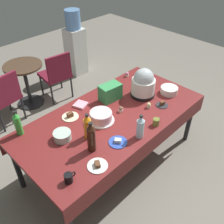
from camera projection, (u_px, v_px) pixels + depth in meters
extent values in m
plane|color=slate|center=(112.00, 160.00, 3.30)|extent=(9.00, 9.00, 0.00)
cube|color=maroon|center=(112.00, 117.00, 2.85)|extent=(2.20, 1.10, 0.04)
cylinder|color=black|center=(70.00, 224.00, 2.24)|extent=(0.06, 0.06, 0.71)
cylinder|color=black|center=(190.00, 120.00, 3.39)|extent=(0.06, 0.06, 0.71)
cylinder|color=black|center=(17.00, 166.00, 2.76)|extent=(0.06, 0.06, 0.71)
cylinder|color=black|center=(136.00, 93.00, 3.91)|extent=(0.06, 0.06, 0.71)
cube|color=maroon|center=(149.00, 148.00, 2.62)|extent=(2.20, 0.01, 0.18)
cube|color=maroon|center=(82.00, 105.00, 3.22)|extent=(2.20, 0.01, 0.18)
cylinder|color=silver|center=(101.00, 120.00, 2.76)|extent=(0.30, 0.30, 0.01)
cylinder|color=beige|center=(101.00, 116.00, 2.73)|extent=(0.25, 0.25, 0.09)
cylinder|color=silver|center=(101.00, 113.00, 2.70)|extent=(0.24, 0.24, 0.01)
cylinder|color=black|center=(142.00, 94.00, 3.15)|extent=(0.30, 0.30, 0.04)
cylinder|color=white|center=(143.00, 86.00, 3.08)|extent=(0.29, 0.29, 0.18)
sphere|color=#B2BCC1|center=(144.00, 78.00, 3.01)|extent=(0.25, 0.25, 0.25)
cylinder|color=#B2C6BC|center=(62.00, 136.00, 2.51)|extent=(0.18, 0.18, 0.08)
cylinder|color=silver|center=(169.00, 90.00, 3.17)|extent=(0.22, 0.22, 0.08)
cylinder|color=white|center=(98.00, 166.00, 2.26)|extent=(0.19, 0.19, 0.01)
cube|color=brown|center=(97.00, 164.00, 2.25)|extent=(0.07, 0.08, 0.04)
cylinder|color=beige|center=(70.00, 117.00, 2.81)|extent=(0.19, 0.19, 0.01)
cube|color=brown|center=(70.00, 115.00, 2.79)|extent=(0.07, 0.05, 0.05)
cylinder|color=#2D2D33|center=(162.00, 105.00, 2.99)|extent=(0.14, 0.14, 0.01)
cube|color=brown|center=(162.00, 103.00, 2.97)|extent=(0.06, 0.04, 0.05)
cylinder|color=#2D4CB2|center=(118.00, 142.00, 2.50)|extent=(0.19, 0.19, 0.01)
cube|color=white|center=(118.00, 141.00, 2.48)|extent=(0.08, 0.08, 0.03)
cylinder|color=beige|center=(121.00, 110.00, 2.89)|extent=(0.05, 0.05, 0.03)
sphere|color=brown|center=(121.00, 108.00, 2.87)|extent=(0.05, 0.05, 0.05)
cylinder|color=beige|center=(127.00, 75.00, 3.53)|extent=(0.05, 0.05, 0.03)
sphere|color=pink|center=(127.00, 74.00, 3.51)|extent=(0.05, 0.05, 0.05)
cylinder|color=beige|center=(113.00, 85.00, 3.32)|extent=(0.05, 0.05, 0.03)
sphere|color=pink|center=(113.00, 83.00, 3.31)|extent=(0.05, 0.05, 0.05)
cylinder|color=beige|center=(148.00, 106.00, 2.95)|extent=(0.05, 0.05, 0.03)
sphere|color=beige|center=(149.00, 104.00, 2.93)|extent=(0.05, 0.05, 0.05)
cylinder|color=#33190F|center=(91.00, 139.00, 2.34)|extent=(0.08, 0.08, 0.27)
cone|color=#33190F|center=(91.00, 126.00, 2.24)|extent=(0.07, 0.07, 0.05)
cylinder|color=black|center=(90.00, 124.00, 2.22)|extent=(0.04, 0.04, 0.02)
cylinder|color=silver|center=(140.00, 129.00, 2.50)|extent=(0.08, 0.08, 0.21)
cone|color=silver|center=(141.00, 119.00, 2.42)|extent=(0.07, 0.07, 0.05)
cylinder|color=black|center=(141.00, 116.00, 2.40)|extent=(0.04, 0.04, 0.02)
cylinder|color=green|center=(18.00, 125.00, 2.53)|extent=(0.07, 0.07, 0.22)
cone|color=green|center=(15.00, 115.00, 2.45)|extent=(0.06, 0.06, 0.05)
cylinder|color=black|center=(14.00, 112.00, 2.43)|extent=(0.03, 0.03, 0.02)
cylinder|color=orange|center=(88.00, 128.00, 2.50)|extent=(0.08, 0.08, 0.22)
cone|color=orange|center=(87.00, 118.00, 2.41)|extent=(0.07, 0.07, 0.05)
cylinder|color=black|center=(87.00, 115.00, 2.39)|extent=(0.04, 0.04, 0.02)
cylinder|color=black|center=(68.00, 178.00, 2.10)|extent=(0.07, 0.07, 0.09)
torus|color=black|center=(73.00, 174.00, 2.13)|extent=(0.06, 0.01, 0.06)
cylinder|color=olive|center=(156.00, 122.00, 2.68)|extent=(0.07, 0.07, 0.08)
torus|color=olive|center=(159.00, 120.00, 2.71)|extent=(0.05, 0.01, 0.05)
cube|color=#338C4C|center=(110.00, 92.00, 3.03)|extent=(0.28, 0.19, 0.20)
cube|color=pink|center=(81.00, 105.00, 2.98)|extent=(0.18, 0.18, 0.02)
cube|color=maroon|center=(1.00, 98.00, 3.69)|extent=(0.50, 0.50, 0.05)
cube|color=maroon|center=(6.00, 89.00, 3.46)|extent=(0.42, 0.10, 0.40)
cylinder|color=black|center=(8.00, 100.00, 4.04)|extent=(0.03, 0.03, 0.40)
cylinder|color=black|center=(23.00, 108.00, 3.86)|extent=(0.03, 0.03, 0.40)
cylinder|color=black|center=(2.00, 121.00, 3.62)|extent=(0.03, 0.03, 0.40)
cube|color=maroon|center=(55.00, 75.00, 4.22)|extent=(0.49, 0.49, 0.05)
cube|color=maroon|center=(59.00, 67.00, 3.96)|extent=(0.42, 0.09, 0.40)
cylinder|color=black|center=(61.00, 78.00, 4.57)|extent=(0.03, 0.03, 0.40)
cylinder|color=black|center=(42.00, 85.00, 4.38)|extent=(0.03, 0.03, 0.40)
cylinder|color=black|center=(72.00, 87.00, 4.34)|extent=(0.03, 0.03, 0.40)
cylinder|color=black|center=(52.00, 95.00, 4.15)|extent=(0.03, 0.03, 0.40)
cylinder|color=#473323|center=(22.00, 66.00, 3.88)|extent=(0.60, 0.60, 0.03)
cylinder|color=black|center=(27.00, 85.00, 4.10)|extent=(0.06, 0.06, 0.67)
cylinder|color=black|center=(31.00, 102.00, 4.31)|extent=(0.44, 0.44, 0.02)
cube|color=silver|center=(76.00, 52.00, 4.89)|extent=(0.32, 0.32, 0.90)
cylinder|color=#6699D8|center=(73.00, 19.00, 4.51)|extent=(0.28, 0.28, 0.34)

